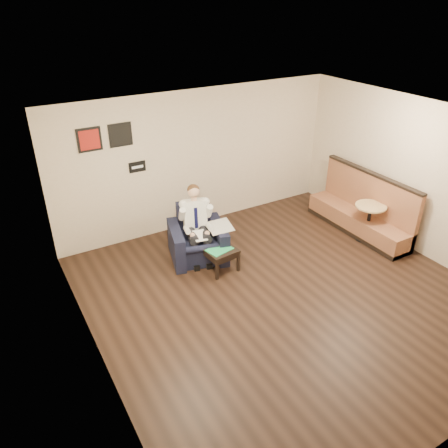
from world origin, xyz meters
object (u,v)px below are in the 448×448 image
armchair (197,235)px  green_folder (219,249)px  seated_man (199,229)px  coffee_mug (224,241)px  cafe_table (368,222)px  smartphone (218,244)px  side_table (220,259)px  banquette (360,204)px

armchair → green_folder: 0.60m
seated_man → coffee_mug: seated_man is taller
seated_man → cafe_table: seated_man is taller
green_folder → coffee_mug: size_ratio=4.74×
armchair → smartphone: 0.45m
armchair → coffee_mug: size_ratio=10.96×
seated_man → cafe_table: size_ratio=1.75×
side_table → cafe_table: (3.06, -0.54, 0.16)m
side_table → coffee_mug: 0.33m
armchair → seated_man: (-0.03, -0.12, 0.18)m
side_table → green_folder: green_folder is taller
side_table → banquette: (3.13, -0.21, 0.40)m
green_folder → banquette: size_ratio=0.18×
armchair → banquette: banquette is taller
coffee_mug → banquette: size_ratio=0.04×
coffee_mug → cafe_table: size_ratio=0.12×
coffee_mug → smartphone: coffee_mug is taller
green_folder → cafe_table: (3.08, -0.52, -0.06)m
green_folder → cafe_table: cafe_table is taller
seated_man → green_folder: 0.54m
armchair → smartphone: armchair is taller
side_table → coffee_mug: coffee_mug is taller
side_table → banquette: 3.17m
side_table → banquette: banquette is taller
green_folder → banquette: bearing=-3.4°
green_folder → smartphone: 0.19m
green_folder → cafe_table: 3.13m
coffee_mug → seated_man: bearing=138.0°
side_table → smartphone: (0.03, 0.15, 0.22)m
smartphone → seated_man: bearing=133.2°
smartphone → cafe_table: size_ratio=0.18×
armchair → banquette: size_ratio=0.41×
coffee_mug → smartphone: size_ratio=0.68×
green_folder → smartphone: size_ratio=3.21×
coffee_mug → cafe_table: (2.90, -0.67, -0.10)m
cafe_table → banquette: bearing=76.5°
green_folder → banquette: banquette is taller
armchair → seated_man: size_ratio=0.75×
side_table → coffee_mug: bearing=38.5°
banquette → cafe_table: size_ratio=3.22×
cafe_table → green_folder: bearing=170.4°
green_folder → banquette: (3.16, -0.19, 0.18)m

